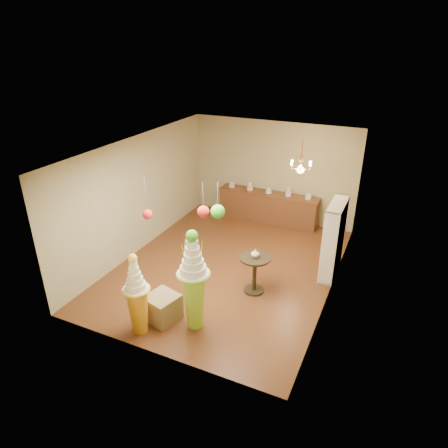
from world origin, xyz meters
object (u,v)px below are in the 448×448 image
at_px(pedestal_green, 194,288).
at_px(pedestal_orange, 138,303).
at_px(sideboard, 268,207).
at_px(round_table, 255,269).

bearing_deg(pedestal_green, pedestal_orange, -146.72).
height_order(pedestal_orange, sideboard, pedestal_orange).
bearing_deg(pedestal_orange, pedestal_green, 33.28).
bearing_deg(pedestal_green, sideboard, 93.52).
distance_m(pedestal_green, sideboard, 5.26).
height_order(pedestal_green, sideboard, pedestal_green).
bearing_deg(sideboard, pedestal_green, -86.48).
height_order(pedestal_green, pedestal_orange, pedestal_green).
height_order(pedestal_green, round_table, pedestal_green).
xyz_separation_m(pedestal_orange, round_table, (1.53, 2.16, -0.08)).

